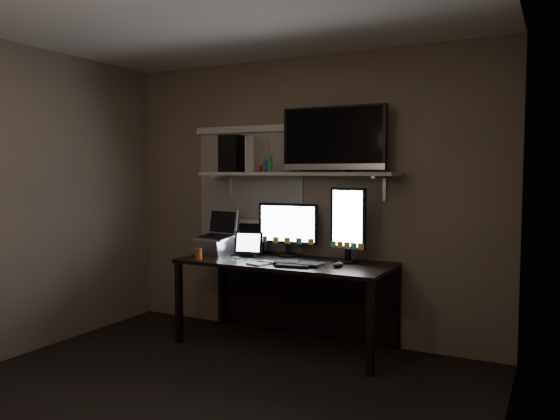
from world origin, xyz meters
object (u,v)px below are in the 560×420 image
Objects in this scene: desk at (291,279)px; monitor_portrait at (348,225)px; tv at (334,139)px; game_console at (257,155)px; keyboard at (298,264)px; tablet at (249,244)px; speaker at (233,154)px; laptop at (216,233)px; mouse at (338,265)px; cup at (198,254)px; monitor_landscape at (288,229)px.

desk is 2.83× the size of monitor_portrait.
tv reaches higher than desk.
keyboard is at bearing -24.32° from game_console.
game_console is at bearing 77.76° from tablet.
tv is at bearing 0.09° from speaker.
monitor_portrait reaches higher than tablet.
tablet is 0.35m from laptop.
mouse is 0.36× the size of game_console.
tablet is at bearing -166.68° from monitor_portrait.
keyboard is (0.19, -0.26, 0.19)m from desk.
speaker reaches higher than cup.
tablet is 0.46m from cup.
desk is at bearing 171.38° from mouse.
speaker reaches higher than game_console.
desk is at bearing -4.04° from tablet.
speaker is at bearing -166.20° from game_console.
monitor_portrait is at bearing -12.37° from monitor_landscape.
tablet reaches higher than mouse.
speaker reaches higher than desk.
game_console is 0.25m from speaker.
desk is 4.53× the size of laptop.
laptop is 1.26× the size of game_console.
speaker reaches higher than mouse.
tablet is at bearing 152.03° from keyboard.
game_console is at bearing 3.33° from speaker.
monitor_landscape is 0.60m from monitor_portrait.
monitor_portrait is 1.60× the size of laptop.
monitor_landscape is at bearing 118.19° from keyboard.
mouse is (0.01, -0.24, -0.30)m from monitor_portrait.
speaker is (-0.24, -0.03, 0.01)m from game_console.
monitor_portrait reaches higher than keyboard.
cup is 0.11× the size of tv.
game_console is at bearing 165.92° from desk.
cup is 1.04m from game_console.
mouse reaches higher than keyboard.
monitor_portrait is 6.56× the size of cup.
mouse is at bearing 9.01° from cup.
speaker reaches higher than laptop.
monitor_landscape is 0.87m from speaker.
keyboard is 0.95m from laptop.
keyboard is 1.32× the size of game_console.
desk is 1.27m from speaker.
monitor_portrait is 0.38m from mouse.
monitor_portrait is at bearing -6.22° from tablet.
keyboard is 0.89m from cup.
tablet is at bearing -155.85° from monitor_landscape.
speaker is (-0.97, -0.05, -0.11)m from tv.
monitor_landscape is at bearing 127.57° from desk.
game_console reaches higher than mouse.
cup is at bearing -179.45° from keyboard.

